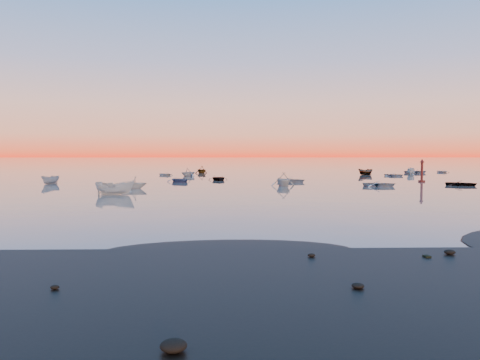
{
  "coord_description": "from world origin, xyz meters",
  "views": [
    {
      "loc": [
        -3.52,
        -22.78,
        4.15
      ],
      "look_at": [
        -2.18,
        28.0,
        1.19
      ],
      "focal_mm": 35.0,
      "sensor_mm": 36.0,
      "label": 1
    }
  ],
  "objects_px": {
    "channel_marker": "(422,172)",
    "boat_near_center": "(115,194)",
    "boat_near_left": "(180,182)",
    "boat_near_right": "(283,186)"
  },
  "relations": [
    {
      "from": "boat_near_center",
      "to": "boat_near_right",
      "type": "distance_m",
      "value": 21.72
    },
    {
      "from": "boat_near_left",
      "to": "channel_marker",
      "type": "relative_size",
      "value": 1.22
    },
    {
      "from": "boat_near_center",
      "to": "channel_marker",
      "type": "bearing_deg",
      "value": -59.29
    },
    {
      "from": "boat_near_right",
      "to": "channel_marker",
      "type": "bearing_deg",
      "value": -171.25
    },
    {
      "from": "boat_near_center",
      "to": "boat_near_right",
      "type": "bearing_deg",
      "value": -52.96
    },
    {
      "from": "boat_near_left",
      "to": "channel_marker",
      "type": "bearing_deg",
      "value": -24.17
    },
    {
      "from": "boat_near_left",
      "to": "boat_near_center",
      "type": "relative_size",
      "value": 1.04
    },
    {
      "from": "boat_near_left",
      "to": "boat_near_right",
      "type": "distance_m",
      "value": 15.69
    },
    {
      "from": "channel_marker",
      "to": "boat_near_center",
      "type": "bearing_deg",
      "value": -153.7
    },
    {
      "from": "boat_near_left",
      "to": "boat_near_center",
      "type": "distance_m",
      "value": 19.82
    }
  ]
}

